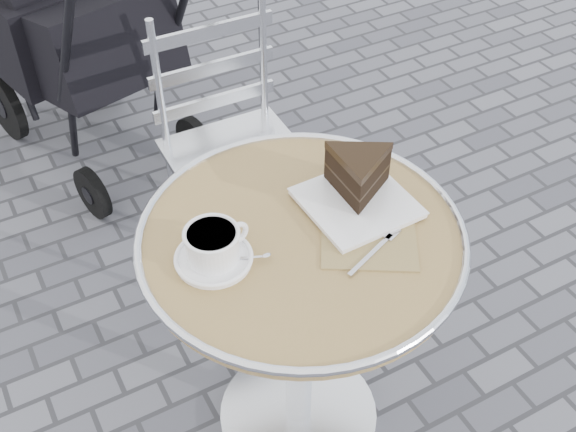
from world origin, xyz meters
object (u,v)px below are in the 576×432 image
cake_plate_set (359,180)px  cappuccino_set (214,248)px  bistro_chair (225,119)px  baby_stroller (69,28)px  cafe_table (301,285)px

cake_plate_set → cappuccino_set: bearing=-178.4°
bistro_chair → cake_plate_set: bearing=-85.7°
cappuccino_set → bistro_chair: bistro_chair is taller
bistro_chair → baby_stroller: size_ratio=0.75×
cafe_table → cake_plate_set: (0.17, 0.04, 0.22)m
baby_stroller → bistro_chair: bearing=-87.6°
cake_plate_set → baby_stroller: (-0.28, 1.50, -0.28)m
cappuccino_set → baby_stroller: baby_stroller is taller
cafe_table → bistro_chair: (0.13, 0.70, -0.02)m
bistro_chair → baby_stroller: baby_stroller is taller
cake_plate_set → baby_stroller: bearing=98.9°
bistro_chair → cafe_table: bearing=-99.3°
cafe_table → cappuccino_set: cappuccino_set is taller
baby_stroller → cake_plate_set: bearing=-93.4°
cappuccino_set → baby_stroller: 1.54m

